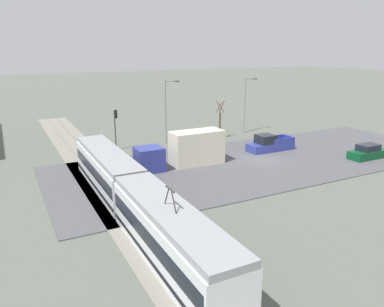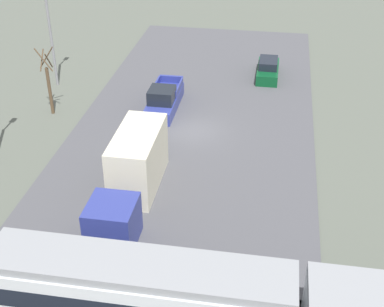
{
  "view_description": "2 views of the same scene",
  "coord_description": "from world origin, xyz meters",
  "px_view_note": "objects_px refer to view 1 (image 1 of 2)",
  "views": [
    {
      "loc": [
        -30.43,
        24.16,
        11.51
      ],
      "look_at": [
        -1.93,
        9.51,
        2.47
      ],
      "focal_mm": 35.0,
      "sensor_mm": 36.0,
      "label": 1
    },
    {
      "loc": [
        -5.28,
        32.01,
        18.01
      ],
      "look_at": [
        -1.15,
        7.3,
        2.72
      ],
      "focal_mm": 50.0,
      "sensor_mm": 36.0,
      "label": 2
    }
  ],
  "objects_px": {
    "light_rail_tram": "(133,196)",
    "sedan_car_0": "(368,152)",
    "street_lamp_near_crossing": "(246,101)",
    "box_truck": "(186,150)",
    "street_tree": "(220,121)",
    "traffic_light_pole": "(116,124)",
    "no_parking_sign": "(101,140)",
    "pickup_truck": "(270,144)",
    "street_lamp_mid_block": "(167,107)"
  },
  "relations": [
    {
      "from": "pickup_truck",
      "to": "street_lamp_near_crossing",
      "type": "xyz_separation_m",
      "value": [
        9.58,
        -3.26,
        3.62
      ]
    },
    {
      "from": "street_lamp_mid_block",
      "to": "no_parking_sign",
      "type": "distance_m",
      "value": 9.01
    },
    {
      "from": "pickup_truck",
      "to": "no_parking_sign",
      "type": "xyz_separation_m",
      "value": [
        8.33,
        17.42,
        0.67
      ]
    },
    {
      "from": "sedan_car_0",
      "to": "street_lamp_near_crossing",
      "type": "relative_size",
      "value": 0.58
    },
    {
      "from": "traffic_light_pole",
      "to": "light_rail_tram",
      "type": "bearing_deg",
      "value": 167.32
    },
    {
      "from": "street_lamp_near_crossing",
      "to": "sedan_car_0",
      "type": "bearing_deg",
      "value": -166.3
    },
    {
      "from": "light_rail_tram",
      "to": "box_truck",
      "type": "height_order",
      "value": "light_rail_tram"
    },
    {
      "from": "box_truck",
      "to": "street_lamp_near_crossing",
      "type": "xyz_separation_m",
      "value": [
        10.21,
        -14.37,
        2.77
      ]
    },
    {
      "from": "pickup_truck",
      "to": "street_lamp_near_crossing",
      "type": "distance_m",
      "value": 10.75
    },
    {
      "from": "traffic_light_pole",
      "to": "no_parking_sign",
      "type": "distance_m",
      "value": 2.42
    },
    {
      "from": "sedan_car_0",
      "to": "street_tree",
      "type": "xyz_separation_m",
      "value": [
        15.32,
        9.27,
        1.61
      ]
    },
    {
      "from": "street_lamp_mid_block",
      "to": "street_tree",
      "type": "bearing_deg",
      "value": -97.69
    },
    {
      "from": "street_tree",
      "to": "street_lamp_mid_block",
      "type": "relative_size",
      "value": 0.65
    },
    {
      "from": "light_rail_tram",
      "to": "street_lamp_mid_block",
      "type": "bearing_deg",
      "value": -29.97
    },
    {
      "from": "light_rail_tram",
      "to": "traffic_light_pole",
      "type": "bearing_deg",
      "value": -12.68
    },
    {
      "from": "box_truck",
      "to": "traffic_light_pole",
      "type": "xyz_separation_m",
      "value": [
        9.11,
        4.51,
        1.44
      ]
    },
    {
      "from": "pickup_truck",
      "to": "traffic_light_pole",
      "type": "height_order",
      "value": "traffic_light_pole"
    },
    {
      "from": "pickup_truck",
      "to": "sedan_car_0",
      "type": "xyz_separation_m",
      "value": [
        -7.33,
        -7.38,
        -0.1
      ]
    },
    {
      "from": "pickup_truck",
      "to": "street_tree",
      "type": "distance_m",
      "value": 8.34
    },
    {
      "from": "traffic_light_pole",
      "to": "no_parking_sign",
      "type": "relative_size",
      "value": 1.93
    },
    {
      "from": "box_truck",
      "to": "no_parking_sign",
      "type": "xyz_separation_m",
      "value": [
        8.96,
        6.31,
        -0.17
      ]
    },
    {
      "from": "pickup_truck",
      "to": "sedan_car_0",
      "type": "height_order",
      "value": "pickup_truck"
    },
    {
      "from": "box_truck",
      "to": "street_lamp_mid_block",
      "type": "height_order",
      "value": "street_lamp_mid_block"
    },
    {
      "from": "sedan_car_0",
      "to": "street_tree",
      "type": "height_order",
      "value": "street_tree"
    },
    {
      "from": "street_tree",
      "to": "street_lamp_near_crossing",
      "type": "height_order",
      "value": "street_lamp_near_crossing"
    },
    {
      "from": "box_truck",
      "to": "no_parking_sign",
      "type": "height_order",
      "value": "box_truck"
    },
    {
      "from": "box_truck",
      "to": "sedan_car_0",
      "type": "bearing_deg",
      "value": -109.93
    },
    {
      "from": "street_lamp_near_crossing",
      "to": "box_truck",
      "type": "bearing_deg",
      "value": 125.4
    },
    {
      "from": "light_rail_tram",
      "to": "traffic_light_pole",
      "type": "relative_size",
      "value": 5.41
    },
    {
      "from": "light_rail_tram",
      "to": "street_tree",
      "type": "height_order",
      "value": "street_tree"
    },
    {
      "from": "pickup_truck",
      "to": "street_lamp_near_crossing",
      "type": "bearing_deg",
      "value": -18.78
    },
    {
      "from": "street_lamp_near_crossing",
      "to": "no_parking_sign",
      "type": "height_order",
      "value": "street_lamp_near_crossing"
    },
    {
      "from": "sedan_car_0",
      "to": "street_lamp_mid_block",
      "type": "distance_m",
      "value": 23.37
    },
    {
      "from": "light_rail_tram",
      "to": "sedan_car_0",
      "type": "relative_size",
      "value": 5.79
    },
    {
      "from": "light_rail_tram",
      "to": "street_tree",
      "type": "relative_size",
      "value": 5.03
    },
    {
      "from": "sedan_car_0",
      "to": "street_tree",
      "type": "relative_size",
      "value": 0.87
    },
    {
      "from": "sedan_car_0",
      "to": "no_parking_sign",
      "type": "xyz_separation_m",
      "value": [
        15.66,
        24.8,
        0.77
      ]
    },
    {
      "from": "box_truck",
      "to": "sedan_car_0",
      "type": "relative_size",
      "value": 2.06
    },
    {
      "from": "sedan_car_0",
      "to": "street_tree",
      "type": "bearing_deg",
      "value": -148.83
    },
    {
      "from": "traffic_light_pole",
      "to": "street_lamp_mid_block",
      "type": "height_order",
      "value": "street_lamp_mid_block"
    },
    {
      "from": "light_rail_tram",
      "to": "no_parking_sign",
      "type": "height_order",
      "value": "light_rail_tram"
    },
    {
      "from": "street_lamp_mid_block",
      "to": "light_rail_tram",
      "type": "bearing_deg",
      "value": 150.03
    },
    {
      "from": "light_rail_tram",
      "to": "no_parking_sign",
      "type": "distance_m",
      "value": 18.19
    },
    {
      "from": "pickup_truck",
      "to": "street_tree",
      "type": "bearing_deg",
      "value": 13.29
    },
    {
      "from": "traffic_light_pole",
      "to": "street_tree",
      "type": "xyz_separation_m",
      "value": [
        -0.5,
        -13.73,
        -0.78
      ]
    },
    {
      "from": "traffic_light_pole",
      "to": "street_tree",
      "type": "height_order",
      "value": "street_tree"
    },
    {
      "from": "street_tree",
      "to": "traffic_light_pole",
      "type": "bearing_deg",
      "value": 87.92
    },
    {
      "from": "sedan_car_0",
      "to": "street_lamp_near_crossing",
      "type": "distance_m",
      "value": 17.8
    },
    {
      "from": "light_rail_tram",
      "to": "box_truck",
      "type": "relative_size",
      "value": 2.81
    },
    {
      "from": "traffic_light_pole",
      "to": "no_parking_sign",
      "type": "bearing_deg",
      "value": 94.83
    }
  ]
}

